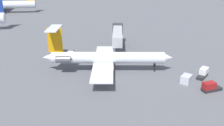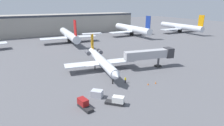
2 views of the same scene
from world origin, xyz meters
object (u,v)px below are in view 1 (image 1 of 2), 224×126
baggage_tug_trailing (210,87)px  baggage_tug_lead (203,73)px  traffic_cone_mid (162,55)px  jet_bridge (118,34)px  ground_crew_marshaller (154,63)px  regional_jet (104,57)px  cargo_container_uld (186,79)px  traffic_cone_near (164,58)px

baggage_tug_trailing → baggage_tug_lead: bearing=-16.6°
baggage_tug_lead → traffic_cone_mid: size_ratio=6.99×
jet_bridge → ground_crew_marshaller: (-14.24, -6.72, -3.66)m
regional_jet → baggage_tug_lead: bearing=-105.5°
regional_jet → baggage_tug_trailing: size_ratio=7.00×
jet_bridge → baggage_tug_lead: (-21.73, -15.42, -3.68)m
baggage_tug_trailing → cargo_container_uld: size_ratio=1.37×
jet_bridge → baggage_tug_trailing: size_ratio=4.05×
traffic_cone_near → regional_jet: bearing=110.5°
baggage_tug_lead → traffic_cone_near: baggage_tug_lead is taller
baggage_tug_lead → baggage_tug_trailing: (-6.49, 1.94, 0.00)m
jet_bridge → traffic_cone_near: 15.03m
jet_bridge → traffic_cone_near: size_ratio=30.97×
traffic_cone_near → traffic_cone_mid: same height
jet_bridge → traffic_cone_near: bearing=-132.3°
cargo_container_uld → traffic_cone_near: (14.38, -0.18, -0.55)m
ground_crew_marshaller → cargo_container_uld: size_ratio=0.55×
jet_bridge → traffic_cone_mid: 13.85m
traffic_cone_mid → cargo_container_uld: bearing=178.5°
baggage_tug_lead → traffic_cone_mid: (14.33, 4.51, -0.56)m
cargo_container_uld → traffic_cone_near: 14.39m
ground_crew_marshaller → cargo_container_uld: bearing=-159.0°
ground_crew_marshaller → baggage_tug_lead: 11.48m
jet_bridge → ground_crew_marshaller: size_ratio=10.08×
regional_jet → baggage_tug_lead: regional_jet is taller
ground_crew_marshaller → traffic_cone_mid: ground_crew_marshaller is taller
jet_bridge → traffic_cone_mid: bearing=-124.1°
ground_crew_marshaller → baggage_tug_trailing: size_ratio=0.40×
ground_crew_marshaller → baggage_tug_trailing: (-13.98, -6.77, -0.02)m
traffic_cone_near → traffic_cone_mid: (2.30, -0.25, 0.00)m
regional_jet → traffic_cone_mid: (8.43, -16.69, -3.17)m
regional_jet → baggage_tug_trailing: 23.04m
baggage_tug_trailing → ground_crew_marshaller: bearing=25.8°
baggage_tug_lead → baggage_tug_trailing: 6.77m
jet_bridge → cargo_container_uld: (-24.08, -10.49, -3.69)m
jet_bridge → cargo_container_uld: jet_bridge is taller
baggage_tug_lead → traffic_cone_near: 12.95m
baggage_tug_trailing → traffic_cone_mid: (20.82, 2.57, -0.56)m
regional_jet → baggage_tug_trailing: (-12.38, -19.26, -2.61)m
baggage_tug_lead → traffic_cone_near: (12.03, 4.76, -0.56)m
regional_jet → traffic_cone_mid: 18.96m
traffic_cone_mid → traffic_cone_near: bearing=173.9°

